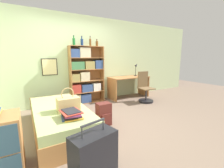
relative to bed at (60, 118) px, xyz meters
The scene contains 15 objects.
ground_plane 0.78m from the bed, ahead, with size 14.00×14.00×0.00m, color #756051.
wall_back 2.05m from the bed, 64.89° to the left, with size 10.00×0.09×2.60m.
bed is the anchor object (origin of this frame).
handbag 0.48m from the bed, 70.99° to the right, with size 0.37×0.24×0.41m.
book_stack_on_bed 0.71m from the bed, 83.88° to the right, with size 0.33×0.40×0.12m.
suitcase 1.52m from the bed, 87.92° to the right, with size 0.53×0.36×0.73m.
bookcase 1.84m from the bed, 53.31° to the left, with size 1.03×0.28×1.71m.
bottle_green 2.23m from the bed, 61.43° to the left, with size 0.07×0.07×0.28m.
bottle_brown 2.34m from the bed, 54.77° to the left, with size 0.08×0.08×0.28m.
bottle_clear 2.47m from the bed, 48.47° to the left, with size 0.06×0.06×0.29m.
bottle_blue 2.56m from the bed, 43.78° to the left, with size 0.07×0.07×0.22m.
desk 2.85m from the bed, 25.59° to the left, with size 1.38×0.61×0.72m.
desk_lamp 3.34m from the bed, 24.21° to the left, with size 0.15×0.10×0.45m.
desk_chair 2.76m from the bed, 11.71° to the left, with size 0.45×0.45×0.94m.
backpack 0.86m from the bed, 17.92° to the right, with size 0.28×0.24×0.47m.
Camera 1 is at (-1.25, -2.84, 1.39)m, focal length 24.00 mm.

